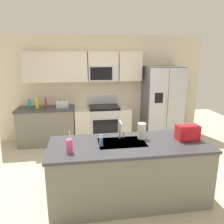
{
  "coord_description": "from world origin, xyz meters",
  "views": [
    {
      "loc": [
        -0.6,
        -3.57,
        2.14
      ],
      "look_at": [
        0.03,
        0.6,
        1.05
      ],
      "focal_mm": 36.04,
      "sensor_mm": 36.0,
      "label": 1
    }
  ],
  "objects_px": {
    "pepper_mill": "(46,103)",
    "backpack": "(188,132)",
    "soap_dispenser": "(101,141)",
    "drink_cup_pink": "(69,146)",
    "paper_towel_roll": "(142,131)",
    "refrigerator": "(162,104)",
    "bottle_yellow": "(37,103)",
    "range_oven": "(103,124)",
    "bottle_teal": "(30,104)",
    "toaster": "(62,104)",
    "sink_faucet": "(120,128)"
  },
  "relations": [
    {
      "from": "range_oven",
      "to": "bottle_teal",
      "type": "bearing_deg",
      "value": -178.64
    },
    {
      "from": "bottle_teal",
      "to": "sink_faucet",
      "type": "height_order",
      "value": "sink_faucet"
    },
    {
      "from": "pepper_mill",
      "to": "backpack",
      "type": "distance_m",
      "value": 3.38
    },
    {
      "from": "bottle_yellow",
      "to": "paper_towel_roll",
      "type": "xyz_separation_m",
      "value": [
        1.89,
        -2.22,
        -0.01
      ]
    },
    {
      "from": "range_oven",
      "to": "sink_faucet",
      "type": "relative_size",
      "value": 4.82
    },
    {
      "from": "toaster",
      "to": "soap_dispenser",
      "type": "relative_size",
      "value": 1.65
    },
    {
      "from": "bottle_teal",
      "to": "backpack",
      "type": "bearing_deg",
      "value": -41.25
    },
    {
      "from": "toaster",
      "to": "bottle_teal",
      "type": "bearing_deg",
      "value": 179.09
    },
    {
      "from": "pepper_mill",
      "to": "soap_dispenser",
      "type": "relative_size",
      "value": 1.46
    },
    {
      "from": "toaster",
      "to": "bottle_teal",
      "type": "distance_m",
      "value": 0.75
    },
    {
      "from": "refrigerator",
      "to": "toaster",
      "type": "distance_m",
      "value": 2.46
    },
    {
      "from": "soap_dispenser",
      "to": "bottle_teal",
      "type": "bearing_deg",
      "value": 120.24
    },
    {
      "from": "sink_faucet",
      "to": "soap_dispenser",
      "type": "height_order",
      "value": "sink_faucet"
    },
    {
      "from": "backpack",
      "to": "toaster",
      "type": "bearing_deg",
      "value": 129.7
    },
    {
      "from": "range_oven",
      "to": "sink_faucet",
      "type": "bearing_deg",
      "value": -89.25
    },
    {
      "from": "pepper_mill",
      "to": "bottle_yellow",
      "type": "xyz_separation_m",
      "value": [
        -0.19,
        -0.05,
        0.01
      ]
    },
    {
      "from": "sink_faucet",
      "to": "paper_towel_roll",
      "type": "height_order",
      "value": "sink_faucet"
    },
    {
      "from": "drink_cup_pink",
      "to": "soap_dispenser",
      "type": "relative_size",
      "value": 1.76
    },
    {
      "from": "pepper_mill",
      "to": "sink_faucet",
      "type": "height_order",
      "value": "sink_faucet"
    },
    {
      "from": "toaster",
      "to": "soap_dispenser",
      "type": "xyz_separation_m",
      "value": [
        0.67,
        -2.42,
        -0.02
      ]
    },
    {
      "from": "refrigerator",
      "to": "drink_cup_pink",
      "type": "xyz_separation_m",
      "value": [
        -2.22,
        -2.55,
        0.07
      ]
    },
    {
      "from": "range_oven",
      "to": "toaster",
      "type": "distance_m",
      "value": 1.11
    },
    {
      "from": "pepper_mill",
      "to": "paper_towel_roll",
      "type": "bearing_deg",
      "value": -53.21
    },
    {
      "from": "pepper_mill",
      "to": "backpack",
      "type": "relative_size",
      "value": 0.77
    },
    {
      "from": "backpack",
      "to": "soap_dispenser",
      "type": "bearing_deg",
      "value": -177.75
    },
    {
      "from": "drink_cup_pink",
      "to": "refrigerator",
      "type": "bearing_deg",
      "value": 49.01
    },
    {
      "from": "sink_faucet",
      "to": "paper_towel_roll",
      "type": "relative_size",
      "value": 1.17
    },
    {
      "from": "range_oven",
      "to": "backpack",
      "type": "bearing_deg",
      "value": -67.39
    },
    {
      "from": "refrigerator",
      "to": "bottle_yellow",
      "type": "distance_m",
      "value": 3.05
    },
    {
      "from": "drink_cup_pink",
      "to": "bottle_yellow",
      "type": "bearing_deg",
      "value": 107.86
    },
    {
      "from": "bottle_yellow",
      "to": "range_oven",
      "type": "bearing_deg",
      "value": 1.8
    },
    {
      "from": "range_oven",
      "to": "soap_dispenser",
      "type": "xyz_separation_m",
      "value": [
        -0.29,
        -2.47,
        0.53
      ]
    },
    {
      "from": "paper_towel_roll",
      "to": "toaster",
      "type": "bearing_deg",
      "value": 120.51
    },
    {
      "from": "range_oven",
      "to": "pepper_mill",
      "type": "bearing_deg",
      "value": -179.89
    },
    {
      "from": "toaster",
      "to": "paper_towel_roll",
      "type": "height_order",
      "value": "paper_towel_roll"
    },
    {
      "from": "pepper_mill",
      "to": "soap_dispenser",
      "type": "distance_m",
      "value": 2.69
    },
    {
      "from": "refrigerator",
      "to": "bottle_yellow",
      "type": "relative_size",
      "value": 7.07
    },
    {
      "from": "pepper_mill",
      "to": "paper_towel_roll",
      "type": "relative_size",
      "value": 1.03
    },
    {
      "from": "soap_dispenser",
      "to": "paper_towel_roll",
      "type": "relative_size",
      "value": 0.71
    },
    {
      "from": "toaster",
      "to": "range_oven",
      "type": "bearing_deg",
      "value": 3.13
    },
    {
      "from": "drink_cup_pink",
      "to": "backpack",
      "type": "distance_m",
      "value": 1.73
    },
    {
      "from": "drink_cup_pink",
      "to": "soap_dispenser",
      "type": "bearing_deg",
      "value": 19.25
    },
    {
      "from": "bottle_teal",
      "to": "soap_dispenser",
      "type": "xyz_separation_m",
      "value": [
        1.42,
        -2.43,
        -0.05
      ]
    },
    {
      "from": "soap_dispenser",
      "to": "drink_cup_pink",
      "type": "bearing_deg",
      "value": -160.75
    },
    {
      "from": "toaster",
      "to": "soap_dispenser",
      "type": "height_order",
      "value": "toaster"
    },
    {
      "from": "range_oven",
      "to": "refrigerator",
      "type": "height_order",
      "value": "refrigerator"
    },
    {
      "from": "drink_cup_pink",
      "to": "bottle_teal",
      "type": "bearing_deg",
      "value": 111.06
    },
    {
      "from": "refrigerator",
      "to": "backpack",
      "type": "bearing_deg",
      "value": -101.86
    },
    {
      "from": "bottle_teal",
      "to": "sink_faucet",
      "type": "xyz_separation_m",
      "value": [
        1.74,
        -2.2,
        0.05
      ]
    },
    {
      "from": "range_oven",
      "to": "backpack",
      "type": "relative_size",
      "value": 4.25
    }
  ]
}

